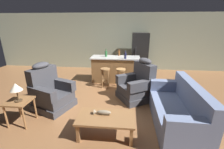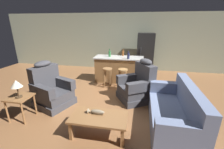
# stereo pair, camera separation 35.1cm
# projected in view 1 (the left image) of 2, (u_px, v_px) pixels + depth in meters

# --- Properties ---
(ground_plane) EXTENTS (12.00, 12.00, 0.00)m
(ground_plane) POSITION_uv_depth(u_px,v_px,m) (112.00, 97.00, 4.56)
(ground_plane) COLOR brown
(back_wall) EXTENTS (12.00, 0.05, 2.60)m
(back_wall) POSITION_uv_depth(u_px,v_px,m) (118.00, 42.00, 7.09)
(back_wall) COLOR #9EA88E
(back_wall) RESTS_ON ground_plane
(coffee_table) EXTENTS (1.10, 0.60, 0.42)m
(coffee_table) POSITION_uv_depth(u_px,v_px,m) (106.00, 119.00, 2.89)
(coffee_table) COLOR olive
(coffee_table) RESTS_ON ground_plane
(fish_figurine) EXTENTS (0.34, 0.10, 0.10)m
(fish_figurine) POSITION_uv_depth(u_px,v_px,m) (102.00, 112.00, 2.93)
(fish_figurine) COLOR #4C3823
(fish_figurine) RESTS_ON coffee_table
(couch) EXTENTS (0.87, 1.91, 0.94)m
(couch) POSITION_uv_depth(u_px,v_px,m) (178.00, 110.00, 3.23)
(couch) COLOR #707FA3
(couch) RESTS_ON ground_plane
(recliner_near_lamp) EXTENTS (1.09, 1.09, 1.20)m
(recliner_near_lamp) POSITION_uv_depth(u_px,v_px,m) (51.00, 92.00, 3.88)
(recliner_near_lamp) COLOR #3D3D42
(recliner_near_lamp) RESTS_ON ground_plane
(recliner_near_island) EXTENTS (1.15, 1.15, 1.20)m
(recliner_near_island) POSITION_uv_depth(u_px,v_px,m) (137.00, 85.00, 4.34)
(recliner_near_island) COLOR #3D3D42
(recliner_near_island) RESTS_ON ground_plane
(end_table) EXTENTS (0.48, 0.48, 0.56)m
(end_table) POSITION_uv_depth(u_px,v_px,m) (20.00, 105.00, 3.22)
(end_table) COLOR olive
(end_table) RESTS_ON ground_plane
(table_lamp) EXTENTS (0.24, 0.24, 0.41)m
(table_lamp) POSITION_uv_depth(u_px,v_px,m) (16.00, 88.00, 3.05)
(table_lamp) COLOR #4C3823
(table_lamp) RESTS_ON end_table
(kitchen_island) EXTENTS (1.80, 0.70, 0.95)m
(kitchen_island) POSITION_uv_depth(u_px,v_px,m) (115.00, 69.00, 5.68)
(kitchen_island) COLOR olive
(kitchen_island) RESTS_ON ground_plane
(bar_stool_left) EXTENTS (0.32, 0.32, 0.68)m
(bar_stool_left) POSITION_uv_depth(u_px,v_px,m) (105.00, 74.00, 5.12)
(bar_stool_left) COLOR olive
(bar_stool_left) RESTS_ON ground_plane
(bar_stool_right) EXTENTS (0.32, 0.32, 0.68)m
(bar_stool_right) POSITION_uv_depth(u_px,v_px,m) (121.00, 75.00, 5.07)
(bar_stool_right) COLOR #A87A47
(bar_stool_right) RESTS_ON ground_plane
(refrigerator) EXTENTS (0.70, 0.69, 1.76)m
(refrigerator) POSITION_uv_depth(u_px,v_px,m) (140.00, 53.00, 6.60)
(refrigerator) COLOR black
(refrigerator) RESTS_ON ground_plane
(bottle_tall_green) EXTENTS (0.09, 0.09, 0.29)m
(bottle_tall_green) POSITION_uv_depth(u_px,v_px,m) (106.00, 54.00, 5.54)
(bottle_tall_green) COLOR #2D6B38
(bottle_tall_green) RESTS_ON kitchen_island
(bottle_short_amber) EXTENTS (0.09, 0.09, 0.24)m
(bottle_short_amber) POSITION_uv_depth(u_px,v_px,m) (119.00, 53.00, 5.74)
(bottle_short_amber) COLOR brown
(bottle_short_amber) RESTS_ON kitchen_island
(bottle_wine_dark) EXTENTS (0.08, 0.08, 0.28)m
(bottle_wine_dark) POSITION_uv_depth(u_px,v_px,m) (125.00, 56.00, 5.23)
(bottle_wine_dark) COLOR #23284C
(bottle_wine_dark) RESTS_ON kitchen_island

